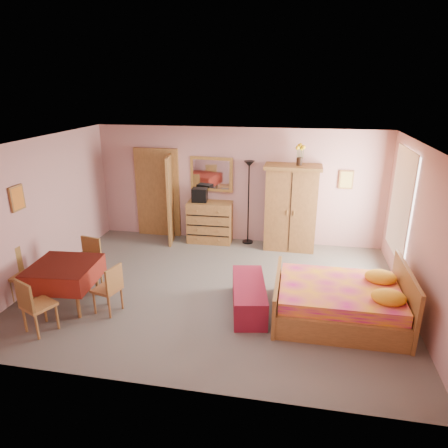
% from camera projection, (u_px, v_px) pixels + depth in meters
% --- Properties ---
extents(floor, '(6.50, 6.50, 0.00)m').
position_uv_depth(floor, '(215.00, 289.00, 7.16)').
color(floor, slate).
rests_on(floor, ground).
extents(ceiling, '(6.50, 6.50, 0.00)m').
position_uv_depth(ceiling, '(214.00, 143.00, 6.29)').
color(ceiling, brown).
rests_on(ceiling, wall_back).
extents(wall_back, '(6.50, 0.10, 2.60)m').
position_uv_depth(wall_back, '(238.00, 186.00, 9.04)').
color(wall_back, tan).
rests_on(wall_back, floor).
extents(wall_front, '(6.50, 0.10, 2.60)m').
position_uv_depth(wall_front, '(168.00, 294.00, 4.41)').
color(wall_front, tan).
rests_on(wall_front, floor).
extents(wall_left, '(0.10, 5.00, 2.60)m').
position_uv_depth(wall_left, '(41.00, 210.00, 7.29)').
color(wall_left, tan).
rests_on(wall_left, floor).
extents(wall_right, '(0.10, 5.00, 2.60)m').
position_uv_depth(wall_right, '(421.00, 234.00, 6.16)').
color(wall_right, tan).
rests_on(wall_right, floor).
extents(doorway, '(1.06, 0.12, 2.15)m').
position_uv_depth(doorway, '(158.00, 194.00, 9.43)').
color(doorway, '#9E6B35').
rests_on(doorway, floor).
extents(window, '(0.08, 1.40, 1.95)m').
position_uv_depth(window, '(402.00, 203.00, 7.22)').
color(window, white).
rests_on(window, wall_right).
extents(picture_left, '(0.04, 0.32, 0.42)m').
position_uv_depth(picture_left, '(17.00, 198.00, 6.60)').
color(picture_left, orange).
rests_on(picture_left, wall_left).
extents(picture_back, '(0.30, 0.04, 0.40)m').
position_uv_depth(picture_back, '(346.00, 180.00, 8.52)').
color(picture_back, '#D8BF59').
rests_on(picture_back, wall_back).
extents(chest_of_drawers, '(1.02, 0.53, 0.95)m').
position_uv_depth(chest_of_drawers, '(210.00, 222.00, 9.19)').
color(chest_of_drawers, olive).
rests_on(chest_of_drawers, floor).
extents(wall_mirror, '(0.99, 0.14, 0.78)m').
position_uv_depth(wall_mirror, '(211.00, 174.00, 9.02)').
color(wall_mirror, white).
rests_on(wall_mirror, wall_back).
extents(stereo, '(0.35, 0.27, 0.31)m').
position_uv_depth(stereo, '(200.00, 195.00, 9.02)').
color(stereo, black).
rests_on(stereo, chest_of_drawers).
extents(floor_lamp, '(0.27, 0.27, 1.90)m').
position_uv_depth(floor_lamp, '(248.00, 203.00, 8.96)').
color(floor_lamp, black).
rests_on(floor_lamp, floor).
extents(wardrobe, '(1.21, 0.63, 1.88)m').
position_uv_depth(wardrobe, '(291.00, 208.00, 8.65)').
color(wardrobe, brown).
rests_on(wardrobe, floor).
extents(sunflower_vase, '(0.19, 0.19, 0.45)m').
position_uv_depth(sunflower_vase, '(300.00, 154.00, 8.24)').
color(sunflower_vase, yellow).
rests_on(sunflower_vase, wardrobe).
extents(bed, '(1.99, 1.57, 0.92)m').
position_uv_depth(bed, '(339.00, 292.00, 6.14)').
color(bed, '#C41381').
rests_on(bed, floor).
extents(bench, '(0.74, 1.43, 0.46)m').
position_uv_depth(bench, '(249.00, 296.00, 6.48)').
color(bench, maroon).
rests_on(bench, floor).
extents(dining_table, '(1.08, 1.08, 0.74)m').
position_uv_depth(dining_table, '(66.00, 285.00, 6.56)').
color(dining_table, maroon).
rests_on(dining_table, floor).
extents(chair_south, '(0.53, 0.53, 0.87)m').
position_uv_depth(chair_south, '(39.00, 304.00, 5.84)').
color(chair_south, '#AD743A').
rests_on(chair_south, floor).
extents(chair_north, '(0.48, 0.48, 0.90)m').
position_uv_depth(chair_north, '(86.00, 264.00, 7.11)').
color(chair_north, '#9C6734').
rests_on(chair_north, floor).
extents(chair_west, '(0.42, 0.42, 0.89)m').
position_uv_depth(chair_west, '(24.00, 276.00, 6.70)').
color(chair_west, '#A66D38').
rests_on(chair_west, floor).
extents(chair_east, '(0.45, 0.45, 0.82)m').
position_uv_depth(chair_east, '(107.00, 289.00, 6.35)').
color(chair_east, '#986033').
rests_on(chair_east, floor).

